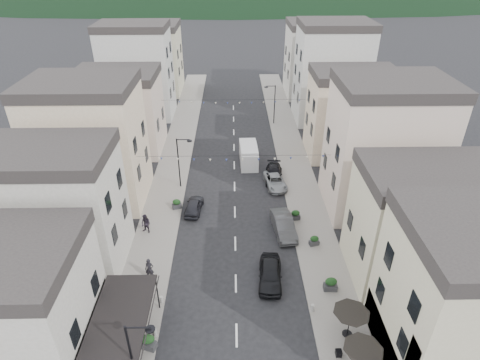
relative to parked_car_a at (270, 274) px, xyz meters
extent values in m
cube|color=slate|center=(-10.30, 20.76, -0.72)|extent=(4.00, 76.00, 0.12)
cube|color=slate|center=(4.70, 20.76, -0.72)|extent=(4.00, 76.00, 0.12)
cube|color=#BEB697|center=(11.70, -7.24, 4.22)|extent=(10.00, 8.00, 10.00)
cube|color=black|center=(-10.30, -6.24, 2.42)|extent=(3.60, 7.50, 0.15)
cube|color=black|center=(-8.50, -6.24, 1.92)|extent=(0.34, 7.50, 0.99)
cylinder|color=black|center=(-8.60, -2.74, 0.82)|extent=(0.10, 0.10, 3.20)
cube|color=#ABA89D|center=(-17.30, 2.76, 4.22)|extent=(10.00, 7.00, 10.00)
cube|color=#262323|center=(-17.30, 2.76, 9.72)|extent=(10.20, 7.14, 1.00)
cube|color=#C5B394|center=(-17.30, 12.76, 5.22)|extent=(10.00, 8.00, 12.00)
cube|color=#262323|center=(-17.30, 12.76, 11.72)|extent=(10.20, 8.16, 1.00)
cube|color=beige|center=(-17.30, 24.76, 3.97)|extent=(10.00, 8.00, 9.50)
cube|color=#262323|center=(-17.30, 24.76, 9.22)|extent=(10.20, 8.16, 1.00)
cube|color=#B0B0AB|center=(-17.30, 36.76, 5.72)|extent=(10.00, 7.00, 13.00)
cube|color=#262323|center=(-17.30, 36.76, 12.72)|extent=(10.20, 7.14, 1.00)
cube|color=#BEB697|center=(-17.30, 48.76, 4.72)|extent=(10.00, 9.00, 11.00)
cube|color=#262323|center=(-17.30, 48.76, 10.72)|extent=(10.20, 9.18, 1.00)
cube|color=#BEB697|center=(11.70, 0.76, 3.72)|extent=(10.00, 7.00, 9.00)
cube|color=#262323|center=(11.70, 0.76, 8.72)|extent=(10.20, 7.14, 1.00)
cube|color=beige|center=(11.70, 10.76, 5.47)|extent=(10.00, 8.00, 12.50)
cube|color=#262323|center=(11.70, 10.76, 12.22)|extent=(10.20, 8.16, 1.00)
cube|color=#C5B394|center=(11.70, 22.76, 4.22)|extent=(10.00, 7.00, 10.00)
cube|color=#262323|center=(11.70, 22.76, 9.72)|extent=(10.20, 7.14, 1.00)
cube|color=#B0B0AB|center=(11.70, 34.76, 5.97)|extent=(10.00, 8.00, 13.50)
cube|color=#262323|center=(11.70, 34.76, 13.22)|extent=(10.20, 8.16, 1.00)
cube|color=#ABA89D|center=(11.70, 46.76, 4.97)|extent=(10.00, 9.00, 11.50)
cube|color=#262323|center=(11.70, 46.76, 11.22)|extent=(10.20, 9.18, 1.00)
cone|color=black|center=(4.90, -8.44, 1.59)|extent=(2.50, 2.50, 0.55)
cylinder|color=black|center=(4.90, -5.64, 0.49)|extent=(0.06, 0.06, 2.30)
cone|color=black|center=(4.90, -5.64, 1.59)|extent=(2.50, 2.50, 0.55)
cylinder|color=black|center=(4.90, -5.64, -0.29)|extent=(0.70, 0.70, 0.04)
cylinder|color=black|center=(-8.20, -9.24, 5.12)|extent=(1.40, 0.10, 0.10)
cylinder|color=black|center=(-7.55, -9.24, 4.97)|extent=(0.56, 0.56, 0.08)
cylinder|color=black|center=(-8.90, 14.76, 2.22)|extent=(0.14, 0.14, 6.00)
cylinder|color=black|center=(-8.20, 14.76, 5.12)|extent=(1.40, 0.10, 0.10)
cylinder|color=black|center=(-7.55, 14.76, 4.97)|extent=(0.56, 0.56, 0.08)
cylinder|color=black|center=(3.30, 32.76, 2.22)|extent=(0.14, 0.14, 6.00)
cylinder|color=black|center=(2.60, 32.76, 5.12)|extent=(1.40, 0.10, 0.10)
cylinder|color=black|center=(1.95, 32.76, 4.97)|extent=(0.56, 0.56, 0.08)
cylinder|color=gray|center=(-8.50, -5.24, -0.36)|extent=(0.26, 0.26, 0.60)
cylinder|color=gray|center=(-8.50, -2.24, -0.36)|extent=(0.26, 0.26, 0.60)
cylinder|color=gray|center=(2.90, -3.24, -0.36)|extent=(0.26, 0.26, 0.60)
cylinder|color=black|center=(-2.80, 10.76, 5.22)|extent=(19.00, 0.02, 0.02)
cone|color=beige|center=(-11.51, 10.76, 5.03)|extent=(0.28, 0.28, 0.24)
cone|color=navy|center=(-9.93, 10.76, 4.94)|extent=(0.28, 0.28, 0.24)
cone|color=beige|center=(-8.34, 10.76, 4.87)|extent=(0.28, 0.28, 0.24)
cone|color=navy|center=(-6.76, 10.76, 4.80)|extent=(0.28, 0.28, 0.24)
cone|color=beige|center=(-5.17, 10.76, 4.75)|extent=(0.28, 0.28, 0.24)
cone|color=navy|center=(-3.59, 10.76, 4.73)|extent=(0.28, 0.28, 0.24)
cone|color=beige|center=(-2.01, 10.76, 4.73)|extent=(0.28, 0.28, 0.24)
cone|color=navy|center=(-0.42, 10.76, 4.75)|extent=(0.28, 0.28, 0.24)
cone|color=beige|center=(1.16, 10.76, 4.80)|extent=(0.28, 0.28, 0.24)
cone|color=navy|center=(2.74, 10.76, 4.87)|extent=(0.28, 0.28, 0.24)
cone|color=beige|center=(4.33, 10.76, 4.94)|extent=(0.28, 0.28, 0.24)
cone|color=navy|center=(5.91, 10.76, 5.03)|extent=(0.28, 0.28, 0.24)
cylinder|color=black|center=(-2.80, 26.76, 5.22)|extent=(19.00, 0.02, 0.02)
cone|color=beige|center=(-11.51, 26.76, 5.03)|extent=(0.28, 0.28, 0.24)
cone|color=navy|center=(-9.93, 26.76, 4.94)|extent=(0.28, 0.28, 0.24)
cone|color=beige|center=(-8.34, 26.76, 4.87)|extent=(0.28, 0.28, 0.24)
cone|color=navy|center=(-6.76, 26.76, 4.80)|extent=(0.28, 0.28, 0.24)
cone|color=beige|center=(-5.17, 26.76, 4.75)|extent=(0.28, 0.28, 0.24)
cone|color=navy|center=(-3.59, 26.76, 4.73)|extent=(0.28, 0.28, 0.24)
cone|color=beige|center=(-2.01, 26.76, 4.73)|extent=(0.28, 0.28, 0.24)
cone|color=navy|center=(-0.42, 26.76, 4.75)|extent=(0.28, 0.28, 0.24)
cone|color=beige|center=(1.16, 26.76, 4.80)|extent=(0.28, 0.28, 0.24)
cone|color=navy|center=(2.74, 26.76, 4.87)|extent=(0.28, 0.28, 0.24)
cone|color=beige|center=(4.33, 26.76, 4.94)|extent=(0.28, 0.28, 0.24)
cone|color=navy|center=(5.91, 26.76, 5.03)|extent=(0.28, 0.28, 0.24)
imported|color=black|center=(0.00, 0.00, 0.00)|extent=(2.21, 4.72, 1.56)
imported|color=#363638|center=(1.80, 6.39, 0.03)|extent=(2.31, 5.10, 1.62)
imported|color=gray|center=(1.80, 14.75, -0.15)|extent=(2.68, 4.80, 1.27)
imported|color=black|center=(1.80, 16.31, -0.10)|extent=(2.30, 4.83, 1.36)
imported|color=black|center=(-7.00, 10.01, -0.12)|extent=(1.96, 4.04, 1.33)
cube|color=silver|center=(-1.00, 20.40, 0.32)|extent=(2.25, 5.34, 2.20)
cube|color=silver|center=(-0.98, 19.74, 1.47)|extent=(2.14, 3.58, 0.55)
cylinder|color=black|center=(-1.82, 18.40, -0.40)|extent=(0.30, 0.78, 0.77)
cylinder|color=black|center=(-0.06, 18.45, -0.40)|extent=(0.30, 0.78, 0.77)
cylinder|color=black|center=(-1.94, 22.35, -0.40)|extent=(0.30, 0.78, 0.77)
cylinder|color=black|center=(-0.18, 22.40, -0.40)|extent=(0.30, 0.78, 0.77)
imported|color=black|center=(-9.81, 0.38, 0.31)|extent=(0.73, 0.49, 1.95)
imported|color=black|center=(-11.20, 6.46, 0.32)|extent=(1.18, 1.07, 1.97)
cube|color=#2E2E30|center=(-8.80, -6.21, -0.39)|extent=(1.22, 0.92, 0.54)
ellipsoid|color=black|center=(-8.80, -6.21, 0.21)|extent=(0.96, 0.61, 0.70)
cube|color=#2E2E30|center=(-8.80, 10.43, -0.43)|extent=(1.06, 0.79, 0.47)
ellipsoid|color=black|center=(-8.80, 10.43, 0.09)|extent=(0.83, 0.53, 0.60)
cube|color=#2D2D2F|center=(4.70, -1.16, -0.39)|extent=(1.09, 0.62, 0.53)
ellipsoid|color=black|center=(4.70, -1.16, 0.19)|extent=(0.94, 0.60, 0.68)
cube|color=#2E2E31|center=(4.38, 4.32, -0.44)|extent=(0.98, 0.71, 0.44)
ellipsoid|color=black|center=(4.38, 4.32, 0.04)|extent=(0.77, 0.49, 0.56)
cube|color=#2D2C2F|center=(3.20, 8.25, -0.43)|extent=(1.00, 0.63, 0.47)
ellipsoid|color=black|center=(3.20, 8.25, 0.09)|extent=(0.83, 0.53, 0.60)
camera|label=1|loc=(-2.91, -23.93, 23.21)|focal=30.00mm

